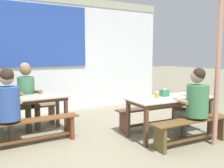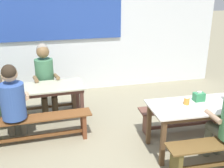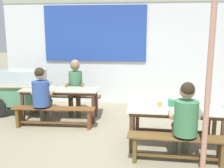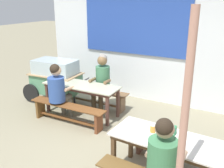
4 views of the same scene
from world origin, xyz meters
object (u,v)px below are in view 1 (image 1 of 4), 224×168
bench_near_front (192,128)px  wooden_support_post (218,70)px  person_left_back_turned (7,103)px  dining_table_near (170,101)px  tissue_box (164,93)px  bench_far_front (26,129)px  bench_near_back (152,114)px  bench_far_back (14,115)px  condiment_jar (157,95)px  dining_table_far (19,102)px  person_near_front (194,100)px  person_center_facing (27,91)px

bench_near_front → wooden_support_post: (0.35, -0.18, 0.97)m
bench_near_front → person_left_back_turned: (-2.65, 1.34, 0.46)m
dining_table_near → tissue_box: (-0.03, 0.13, 0.14)m
bench_far_front → dining_table_near: bearing=-17.3°
bench_far_front → bench_near_back: (2.43, -0.21, 0.01)m
bench_near_back → wooden_support_post: wooden_support_post is taller
bench_near_front → tissue_box: tissue_box is taller
bench_far_back → bench_far_front: same height
condiment_jar → bench_near_front: bearing=-68.1°
dining_table_near → bench_near_back: (0.02, 0.54, -0.35)m
person_left_back_turned → bench_far_front: bearing=-10.1°
dining_table_far → person_near_front: person_near_front is taller
wooden_support_post → person_center_facing: bearing=135.2°
bench_near_back → wooden_support_post: 1.62m
bench_near_front → person_near_front: person_near_front is taller
dining_table_near → person_left_back_turned: size_ratio=1.27×
bench_far_front → tissue_box: size_ratio=11.47×
dining_table_far → bench_near_front: (2.41, -1.84, -0.36)m
person_left_back_turned → wooden_support_post: wooden_support_post is taller
person_left_back_turned → condiment_jar: (2.41, -0.74, 0.04)m
tissue_box → condiment_jar: (-0.24, -0.07, -0.01)m
bench_far_back → person_near_front: bearing=-42.6°
dining_table_near → bench_near_back: size_ratio=1.04×
dining_table_far → person_left_back_turned: size_ratio=1.37×
condiment_jar → wooden_support_post: size_ratio=0.05×
dining_table_far → bench_far_back: (-0.02, 0.54, -0.35)m
tissue_box → bench_near_back: bearing=83.1°
person_center_facing → person_left_back_turned: (-0.48, -0.99, -0.02)m
person_left_back_turned → condiment_jar: 2.52m
person_left_back_turned → wooden_support_post: 3.41m
bench_far_back → condiment_jar: condiment_jar is taller
tissue_box → dining_table_near: bearing=-78.0°
condiment_jar → wooden_support_post: (0.60, -0.78, 0.48)m
person_near_front → wooden_support_post: (0.25, -0.23, 0.52)m
bench_far_back → bench_near_back: same height
wooden_support_post → bench_far_front: bearing=151.8°
dining_table_far → bench_far_front: dining_table_far is taller
person_center_facing → person_left_back_turned: bearing=-116.1°
dining_table_far → bench_far_front: size_ratio=1.00×
bench_far_front → tissue_box: (2.38, -0.62, 0.50)m
bench_near_back → person_near_front: (0.06, -1.03, 0.44)m
person_near_front → tissue_box: size_ratio=8.33×
bench_far_back → bench_near_back: bearing=-27.7°
condiment_jar → dining_table_far: bearing=150.4°
tissue_box → bench_far_back: bearing=144.8°
dining_table_far → person_center_facing: (0.24, 0.49, 0.12)m
dining_table_far → tissue_box: 2.67m
bench_far_back → bench_far_front: size_ratio=1.00×
person_near_front → person_center_facing: 3.22m
bench_near_back → person_left_back_turned: bearing=174.6°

